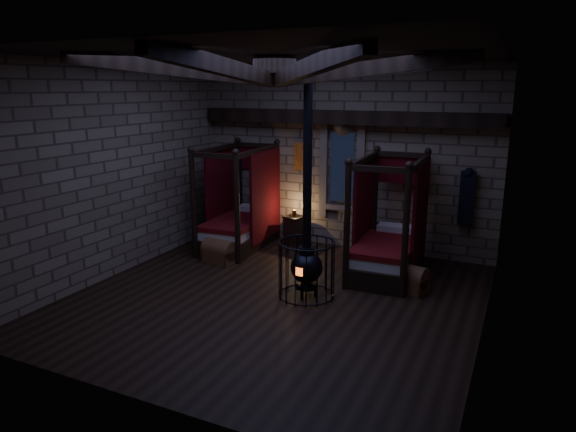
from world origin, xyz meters
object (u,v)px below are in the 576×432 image
at_px(bed_right, 388,245).
at_px(trunk_left, 219,252).
at_px(stove, 307,264).
at_px(trunk_right, 407,279).
at_px(bed_left, 240,222).

distance_m(bed_right, trunk_left, 3.60).
height_order(bed_right, stove, stove).
xyz_separation_m(bed_right, trunk_left, (-3.46, -0.92, -0.36)).
bearing_deg(stove, bed_right, 67.28).
distance_m(trunk_left, stove, 2.67).
bearing_deg(bed_right, stove, -120.32).
height_order(trunk_right, stove, stove).
bearing_deg(trunk_right, bed_right, 141.02).
bearing_deg(bed_left, trunk_left, -84.34).
xyz_separation_m(trunk_left, stove, (2.46, -0.95, 0.40)).
xyz_separation_m(bed_right, stove, (-1.00, -1.87, 0.04)).
bearing_deg(bed_right, bed_left, 172.95).
bearing_deg(trunk_left, bed_left, 105.91).
relative_size(bed_right, trunk_left, 3.14).
bearing_deg(bed_right, trunk_left, -167.18).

